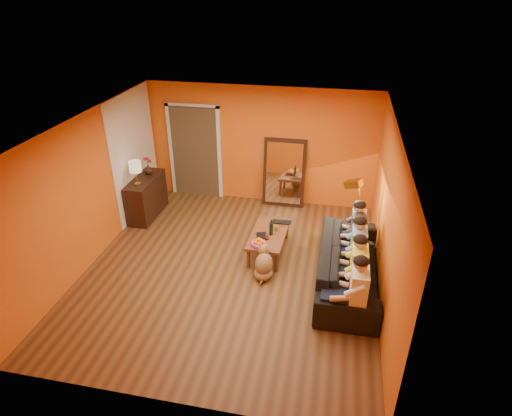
% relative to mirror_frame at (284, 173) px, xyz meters
% --- Properties ---
extents(room_shell, '(5.00, 5.50, 2.60)m').
position_rel_mirror_frame_xyz_m(room_shell, '(-0.55, -2.26, 0.54)').
color(room_shell, brown).
rests_on(room_shell, ground).
extents(white_accent, '(0.02, 1.90, 2.58)m').
position_rel_mirror_frame_xyz_m(white_accent, '(-3.04, -0.88, 0.54)').
color(white_accent, white).
rests_on(white_accent, wall_left).
extents(doorway_recess, '(1.06, 0.30, 2.10)m').
position_rel_mirror_frame_xyz_m(doorway_recess, '(-2.05, 0.20, 0.29)').
color(doorway_recess, '#3F2D19').
rests_on(doorway_recess, floor).
extents(door_jamb_left, '(0.08, 0.06, 2.20)m').
position_rel_mirror_frame_xyz_m(door_jamb_left, '(-2.62, 0.08, 0.29)').
color(door_jamb_left, white).
rests_on(door_jamb_left, wall_back).
extents(door_jamb_right, '(0.08, 0.06, 2.20)m').
position_rel_mirror_frame_xyz_m(door_jamb_right, '(-1.48, 0.08, 0.29)').
color(door_jamb_right, white).
rests_on(door_jamb_right, wall_back).
extents(door_header, '(1.22, 0.06, 0.08)m').
position_rel_mirror_frame_xyz_m(door_header, '(-2.05, 0.08, 1.36)').
color(door_header, white).
rests_on(door_header, wall_back).
extents(mirror_frame, '(0.92, 0.27, 1.51)m').
position_rel_mirror_frame_xyz_m(mirror_frame, '(0.00, 0.00, 0.00)').
color(mirror_frame, '#321810').
rests_on(mirror_frame, floor).
extents(mirror_glass, '(0.78, 0.21, 1.35)m').
position_rel_mirror_frame_xyz_m(mirror_glass, '(0.00, -0.04, 0.00)').
color(mirror_glass, white).
rests_on(mirror_glass, mirror_frame).
extents(sideboard, '(0.44, 1.18, 0.85)m').
position_rel_mirror_frame_xyz_m(sideboard, '(-2.79, -1.08, -0.34)').
color(sideboard, '#321810').
rests_on(sideboard, floor).
extents(table_lamp, '(0.24, 0.24, 0.51)m').
position_rel_mirror_frame_xyz_m(table_lamp, '(-2.79, -1.38, 0.34)').
color(table_lamp, beige).
rests_on(table_lamp, sideboard).
extents(sofa, '(2.46, 0.96, 0.72)m').
position_rel_mirror_frame_xyz_m(sofa, '(1.45, -2.60, -0.40)').
color(sofa, black).
rests_on(sofa, floor).
extents(coffee_table, '(0.66, 1.24, 0.42)m').
position_rel_mirror_frame_xyz_m(coffee_table, '(0.01, -1.97, -0.55)').
color(coffee_table, brown).
rests_on(coffee_table, floor).
extents(floor_lamp, '(0.37, 0.34, 1.44)m').
position_rel_mirror_frame_xyz_m(floor_lamp, '(1.55, -1.61, -0.04)').
color(floor_lamp, gold).
rests_on(floor_lamp, floor).
extents(dog, '(0.35, 0.52, 0.59)m').
position_rel_mirror_frame_xyz_m(dog, '(0.06, -2.72, -0.47)').
color(dog, '#A4794A').
rests_on(dog, floor).
extents(person_far_left, '(0.70, 0.44, 1.22)m').
position_rel_mirror_frame_xyz_m(person_far_left, '(1.58, -3.60, -0.15)').
color(person_far_left, white).
rests_on(person_far_left, sofa).
extents(person_mid_left, '(0.70, 0.44, 1.22)m').
position_rel_mirror_frame_xyz_m(person_mid_left, '(1.58, -3.05, -0.15)').
color(person_mid_left, '#F4F351').
rests_on(person_mid_left, sofa).
extents(person_mid_right, '(0.70, 0.44, 1.22)m').
position_rel_mirror_frame_xyz_m(person_mid_right, '(1.58, -2.50, -0.15)').
color(person_mid_right, '#87ABD1').
rests_on(person_mid_right, sofa).
extents(person_far_right, '(0.70, 0.44, 1.22)m').
position_rel_mirror_frame_xyz_m(person_far_right, '(1.58, -1.95, -0.15)').
color(person_far_right, '#343439').
rests_on(person_far_right, sofa).
extents(fruit_bowl, '(0.26, 0.26, 0.16)m').
position_rel_mirror_frame_xyz_m(fruit_bowl, '(-0.09, -2.42, -0.26)').
color(fruit_bowl, '#C3447E').
rests_on(fruit_bowl, coffee_table).
extents(wine_bottle, '(0.07, 0.07, 0.31)m').
position_rel_mirror_frame_xyz_m(wine_bottle, '(0.06, -2.02, -0.18)').
color(wine_bottle, black).
rests_on(wine_bottle, coffee_table).
extents(tumbler, '(0.11, 0.11, 0.09)m').
position_rel_mirror_frame_xyz_m(tumbler, '(0.13, -1.85, -0.30)').
color(tumbler, '#B27F3F').
rests_on(tumbler, coffee_table).
extents(laptop, '(0.37, 0.24, 0.03)m').
position_rel_mirror_frame_xyz_m(laptop, '(0.19, -1.62, -0.33)').
color(laptop, black).
rests_on(laptop, coffee_table).
extents(book_lower, '(0.28, 0.31, 0.02)m').
position_rel_mirror_frame_xyz_m(book_lower, '(-0.17, -2.17, -0.33)').
color(book_lower, '#321810').
rests_on(book_lower, coffee_table).
extents(book_mid, '(0.18, 0.23, 0.02)m').
position_rel_mirror_frame_xyz_m(book_mid, '(-0.16, -2.16, -0.31)').
color(book_mid, '#A4122A').
rests_on(book_mid, book_lower).
extents(book_upper, '(0.19, 0.23, 0.02)m').
position_rel_mirror_frame_xyz_m(book_upper, '(-0.17, -2.18, -0.29)').
color(book_upper, black).
rests_on(book_upper, book_mid).
extents(vase, '(0.19, 0.19, 0.20)m').
position_rel_mirror_frame_xyz_m(vase, '(-2.79, -0.83, 0.19)').
color(vase, '#321810').
rests_on(vase, sideboard).
extents(flowers, '(0.17, 0.17, 0.39)m').
position_rel_mirror_frame_xyz_m(flowers, '(-2.79, -0.83, 0.41)').
color(flowers, '#A4122A').
rests_on(flowers, vase).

